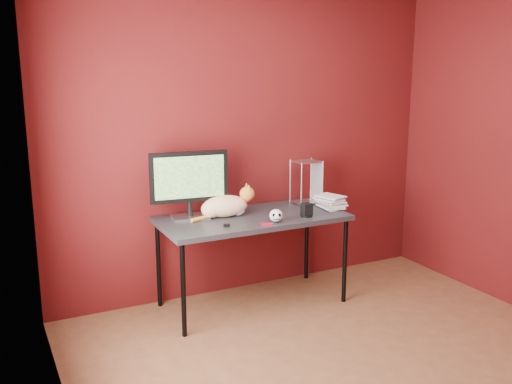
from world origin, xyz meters
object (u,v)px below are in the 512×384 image
skull_mug (276,215)px  cat (225,206)px  desk (252,222)px  speaker (307,210)px  book_stack (324,141)px  monitor (189,182)px

skull_mug → cat: bearing=155.1°
desk → cat: size_ratio=2.73×
desk → speaker: size_ratio=13.80×
cat → skull_mug: cat is taller
cat → skull_mug: (0.28, -0.33, -0.04)m
book_stack → skull_mug: bearing=-160.4°
desk → skull_mug: bearing=-70.4°
skull_mug → speaker: (0.29, 0.03, -0.00)m
monitor → speaker: monitor is taller
monitor → cat: size_ratio=1.12×
desk → book_stack: bearing=-4.1°
skull_mug → speaker: size_ratio=1.04×
monitor → book_stack: bearing=-3.4°
cat → speaker: bearing=-18.7°
speaker → book_stack: size_ratio=0.09×
cat → speaker: cat is taller
skull_mug → desk: bearing=133.8°
book_stack → speaker: bearing=-147.3°
monitor → speaker: 0.96m
cat → skull_mug: 0.43m
monitor → skull_mug: size_ratio=5.45×
skull_mug → book_stack: size_ratio=0.10×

